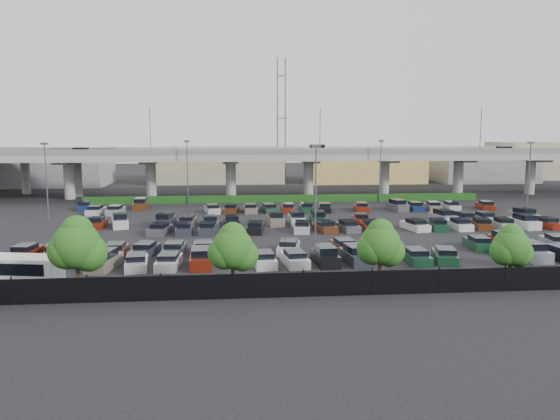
% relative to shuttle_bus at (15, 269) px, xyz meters
% --- Properties ---
extents(ground, '(280.00, 280.00, 0.00)m').
position_rel_shuttle_bus_xyz_m(ground, '(25.69, 22.83, -1.22)').
color(ground, black).
extents(overpass, '(150.00, 13.00, 15.80)m').
position_rel_shuttle_bus_xyz_m(overpass, '(25.48, 54.80, 5.75)').
color(overpass, gray).
rests_on(overpass, ground).
extents(on_ramp, '(50.93, 30.13, 8.80)m').
position_rel_shuttle_bus_xyz_m(on_ramp, '(-26.41, 65.88, 5.64)').
color(on_ramp, gray).
rests_on(on_ramp, ground).
extents(hedge, '(66.00, 1.60, 1.10)m').
position_rel_shuttle_bus_xyz_m(hedge, '(25.69, 47.83, -0.67)').
color(hedge, '#113C13').
rests_on(hedge, ground).
extents(fence, '(70.00, 0.10, 2.00)m').
position_rel_shuttle_bus_xyz_m(fence, '(25.64, -5.17, -0.31)').
color(fence, black).
rests_on(fence, ground).
extents(tree_row, '(65.07, 3.66, 5.94)m').
position_rel_shuttle_bus_xyz_m(tree_row, '(26.40, -3.70, 2.30)').
color(tree_row, '#332316').
rests_on(tree_row, ground).
extents(shuttle_bus, '(7.28, 3.64, 2.24)m').
position_rel_shuttle_bus_xyz_m(shuttle_bus, '(0.00, 0.00, 0.00)').
color(shuttle_bus, white).
rests_on(shuttle_bus, ground).
extents(parked_cars, '(62.98, 41.64, 1.67)m').
position_rel_shuttle_bus_xyz_m(parked_cars, '(26.79, 19.11, -0.62)').
color(parked_cars, black).
rests_on(parked_cars, ground).
extents(light_poles, '(66.90, 48.38, 10.30)m').
position_rel_shuttle_bus_xyz_m(light_poles, '(21.57, 24.83, 5.02)').
color(light_poles, '#4F4F54').
rests_on(light_poles, ground).
extents(distant_buildings, '(138.00, 24.00, 9.00)m').
position_rel_shuttle_bus_xyz_m(distant_buildings, '(38.07, 84.64, 2.53)').
color(distant_buildings, gray).
rests_on(distant_buildings, ground).
extents(comm_tower, '(2.40, 2.40, 30.00)m').
position_rel_shuttle_bus_xyz_m(comm_tower, '(29.69, 96.83, 14.39)').
color(comm_tower, '#4F4F54').
rests_on(comm_tower, ground).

